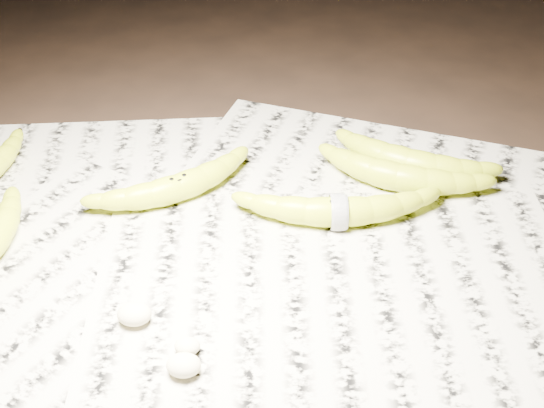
# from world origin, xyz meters

# --- Properties ---
(ground) EXTENTS (3.00, 3.00, 0.00)m
(ground) POSITION_xyz_m (0.00, 0.00, 0.00)
(ground) COLOR black
(ground) RESTS_ON ground
(newspaper_patch) EXTENTS (0.90, 0.70, 0.01)m
(newspaper_patch) POSITION_xyz_m (-0.02, 0.02, 0.00)
(newspaper_patch) COLOR beige
(newspaper_patch) RESTS_ON ground
(banana_center) EXTENTS (0.20, 0.16, 0.04)m
(banana_center) POSITION_xyz_m (-0.10, 0.10, 0.03)
(banana_center) COLOR #BDCC19
(banana_center) RESTS_ON newspaper_patch
(banana_taped) EXTENTS (0.23, 0.08, 0.04)m
(banana_taped) POSITION_xyz_m (0.10, 0.06, 0.03)
(banana_taped) COLOR #BDCC19
(banana_taped) RESTS_ON newspaper_patch
(banana_upper_a) EXTENTS (0.21, 0.12, 0.04)m
(banana_upper_a) POSITION_xyz_m (0.18, 0.15, 0.03)
(banana_upper_a) COLOR #BDCC19
(banana_upper_a) RESTS_ON newspaper_patch
(banana_upper_b) EXTENTS (0.20, 0.13, 0.04)m
(banana_upper_b) POSITION_xyz_m (0.20, 0.18, 0.03)
(banana_upper_b) COLOR #BDCC19
(banana_upper_b) RESTS_ON newspaper_patch
(measuring_tape) EXTENTS (0.01, 0.05, 0.05)m
(measuring_tape) POSITION_xyz_m (0.10, 0.06, 0.03)
(measuring_tape) COLOR white
(measuring_tape) RESTS_ON newspaper_patch
(flesh_chunk_a) EXTENTS (0.04, 0.03, 0.02)m
(flesh_chunk_a) POSITION_xyz_m (-0.11, -0.12, 0.02)
(flesh_chunk_a) COLOR beige
(flesh_chunk_a) RESTS_ON newspaper_patch
(flesh_chunk_b) EXTENTS (0.03, 0.03, 0.02)m
(flesh_chunk_b) POSITION_xyz_m (-0.05, -0.18, 0.02)
(flesh_chunk_b) COLOR beige
(flesh_chunk_b) RESTS_ON newspaper_patch
(flesh_chunk_c) EXTENTS (0.03, 0.02, 0.02)m
(flesh_chunk_c) POSITION_xyz_m (-0.05, -0.16, 0.02)
(flesh_chunk_c) COLOR beige
(flesh_chunk_c) RESTS_ON newspaper_patch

